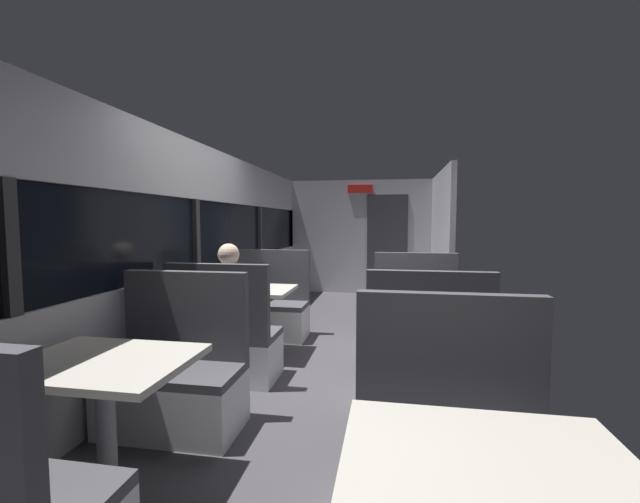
{
  "coord_description": "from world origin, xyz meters",
  "views": [
    {
      "loc": [
        0.58,
        -3.91,
        1.47
      ],
      "look_at": [
        -0.57,
        2.74,
        0.95
      ],
      "focal_mm": 22.28,
      "sensor_mm": 36.0,
      "label": 1
    }
  ],
  "objects": [
    {
      "name": "carriage_aisle_panel_right",
      "position": [
        1.45,
        3.0,
        1.15
      ],
      "size": [
        0.08,
        2.4,
        2.3
      ],
      "primitive_type": "cube",
      "color": "#B2B2B7",
      "rests_on": "ground_plane"
    },
    {
      "name": "carriage_window_panel_left",
      "position": [
        -1.45,
        0.0,
        1.11
      ],
      "size": [
        0.09,
        8.48,
        2.3
      ],
      "color": "#B2B2B7",
      "rests_on": "ground_plane"
    },
    {
      "name": "ground_plane",
      "position": [
        0.0,
        0.0,
        -0.01
      ],
      "size": [
        3.3,
        9.2,
        0.02
      ],
      "primitive_type": "cube",
      "color": "#423F44"
    },
    {
      "name": "dining_table_front_aisle",
      "position": [
        0.89,
        -2.69,
        0.64
      ],
      "size": [
        0.9,
        0.7,
        0.74
      ],
      "color": "#9E9EA3",
      "rests_on": "ground_plane"
    },
    {
      "name": "carriage_end_bulkhead",
      "position": [
        0.06,
        4.19,
        1.14
      ],
      "size": [
        2.9,
        0.11,
        2.3
      ],
      "color": "#B2B2B7",
      "rests_on": "ground_plane"
    },
    {
      "name": "bench_front_aisle_facing_entry",
      "position": [
        0.89,
        -1.99,
        0.33
      ],
      "size": [
        0.95,
        0.5,
        1.1
      ],
      "color": "silver",
      "rests_on": "ground_plane"
    },
    {
      "name": "bench_rear_aisle_facing_end",
      "position": [
        0.89,
        -0.72,
        0.33
      ],
      "size": [
        0.95,
        0.5,
        1.1
      ],
      "color": "silver",
      "rests_on": "ground_plane"
    },
    {
      "name": "bench_rear_aisle_facing_entry",
      "position": [
        0.89,
        0.68,
        0.33
      ],
      "size": [
        0.95,
        0.5,
        1.1
      ],
      "color": "silver",
      "rests_on": "ground_plane"
    },
    {
      "name": "bench_near_window_facing_entry",
      "position": [
        -0.89,
        -1.39,
        0.33
      ],
      "size": [
        0.95,
        0.5,
        1.1
      ],
      "color": "silver",
      "rests_on": "ground_plane"
    },
    {
      "name": "bench_mid_window_facing_end",
      "position": [
        -0.89,
        -0.52,
        0.33
      ],
      "size": [
        0.95,
        0.5,
        1.1
      ],
      "color": "silver",
      "rests_on": "ground_plane"
    },
    {
      "name": "dining_table_mid_window",
      "position": [
        -0.89,
        0.18,
        0.64
      ],
      "size": [
        0.9,
        0.7,
        0.74
      ],
      "color": "#9E9EA3",
      "rests_on": "ground_plane"
    },
    {
      "name": "coffee_cup_primary",
      "position": [
        -1.1,
        0.23,
        0.79
      ],
      "size": [
        0.07,
        0.07,
        0.09
      ],
      "color": "#B23333",
      "rests_on": "dining_table_mid_window"
    },
    {
      "name": "seated_passenger",
      "position": [
        -0.89,
        -0.45,
        0.54
      ],
      "size": [
        0.47,
        0.55,
        1.26
      ],
      "color": "#26262D",
      "rests_on": "ground_plane"
    },
    {
      "name": "bench_mid_window_facing_entry",
      "position": [
        -0.89,
        0.88,
        0.33
      ],
      "size": [
        0.95,
        0.5,
        1.1
      ],
      "color": "silver",
      "rests_on": "ground_plane"
    },
    {
      "name": "dining_table_rear_aisle",
      "position": [
        0.89,
        -0.02,
        0.64
      ],
      "size": [
        0.9,
        0.7,
        0.74
      ],
      "color": "#9E9EA3",
      "rests_on": "ground_plane"
    },
    {
      "name": "dining_table_near_window",
      "position": [
        -0.89,
        -2.09,
        0.64
      ],
      "size": [
        0.9,
        0.7,
        0.74
      ],
      "color": "#9E9EA3",
      "rests_on": "ground_plane"
    }
  ]
}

